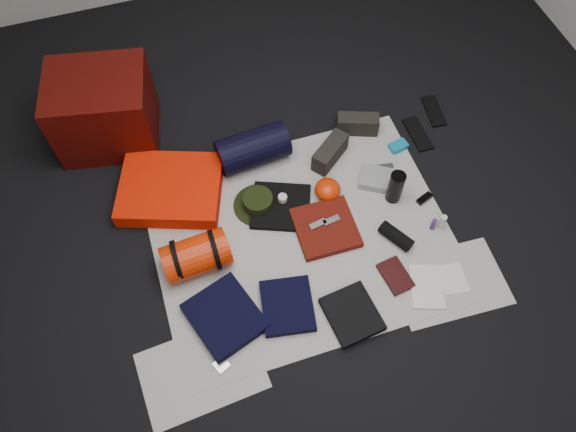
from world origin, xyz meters
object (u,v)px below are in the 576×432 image
object	(u,v)px
water_bottle	(395,187)
paperback_book	(395,276)
red_cabinet	(103,110)
sleeping_pad	(171,189)
navy_duffel	(253,148)
compact_camera	(385,169)
stuff_sack	(196,256)

from	to	relation	value
water_bottle	paperback_book	size ratio (longest dim) A/B	1.12
red_cabinet	sleeping_pad	world-z (taller)	red_cabinet
sleeping_pad	navy_duffel	distance (m)	0.53
sleeping_pad	navy_duffel	size ratio (longest dim) A/B	1.37
red_cabinet	paperback_book	bearing A→B (deg)	-36.88
sleeping_pad	compact_camera	bearing A→B (deg)	-10.68
stuff_sack	compact_camera	bearing A→B (deg)	12.01
red_cabinet	paperback_book	xyz separation A→B (m)	(1.26, -1.42, -0.21)
sleeping_pad	paperback_book	bearing A→B (deg)	-40.92
navy_duffel	water_bottle	world-z (taller)	same
compact_camera	stuff_sack	bearing A→B (deg)	-158.73
stuff_sack	paperback_book	xyz separation A→B (m)	(0.97, -0.39, -0.09)
red_cabinet	stuff_sack	world-z (taller)	red_cabinet
stuff_sack	red_cabinet	bearing A→B (deg)	105.96
paperback_book	navy_duffel	bearing A→B (deg)	109.27
navy_duffel	stuff_sack	bearing A→B (deg)	-134.47
stuff_sack	compact_camera	world-z (taller)	stuff_sack
compact_camera	sleeping_pad	bearing A→B (deg)	178.59
red_cabinet	navy_duffel	distance (m)	0.90
red_cabinet	navy_duffel	xyz separation A→B (m)	(0.77, -0.45, -0.12)
stuff_sack	paperback_book	distance (m)	1.05
red_cabinet	stuff_sack	size ratio (longest dim) A/B	1.62
sleeping_pad	water_bottle	world-z (taller)	water_bottle
paperback_book	stuff_sack	bearing A→B (deg)	150.18
water_bottle	navy_duffel	bearing A→B (deg)	143.30
sleeping_pad	paperback_book	xyz separation A→B (m)	(1.01, -0.88, -0.04)
navy_duffel	compact_camera	xyz separation A→B (m)	(0.71, -0.32, -0.09)
red_cabinet	sleeping_pad	distance (m)	0.62
stuff_sack	navy_duffel	size ratio (longest dim) A/B	0.84
water_bottle	compact_camera	distance (m)	0.21
navy_duffel	water_bottle	distance (m)	0.85
navy_duffel	paperback_book	distance (m)	1.09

